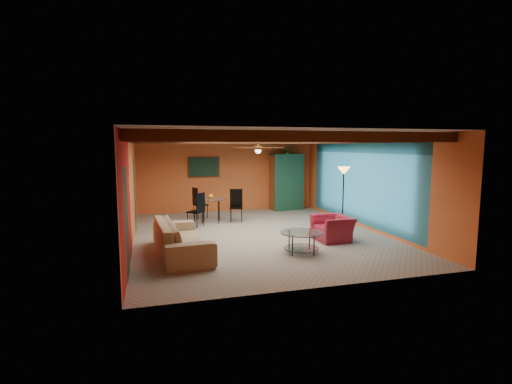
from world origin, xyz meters
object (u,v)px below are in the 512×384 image
object	(u,v)px
dining_table	(211,206)
vase	(211,187)
armoire	(287,183)
floor_lamp	(343,197)
potted_plant	(287,150)
coffee_table	(301,242)
armchair	(333,228)
sofa	(181,238)

from	to	relation	value
dining_table	vase	world-z (taller)	vase
dining_table	armoire	world-z (taller)	armoire
floor_lamp	potted_plant	xyz separation A→B (m)	(-0.45, 3.53, 1.37)
dining_table	potted_plant	world-z (taller)	potted_plant
coffee_table	potted_plant	size ratio (longest dim) A/B	2.14
armchair	armoire	size ratio (longest dim) A/B	0.47
armoire	potted_plant	world-z (taller)	potted_plant
floor_lamp	vase	world-z (taller)	floor_lamp
sofa	coffee_table	bearing A→B (deg)	-107.41
coffee_table	armchair	bearing A→B (deg)	34.58
armchair	floor_lamp	distance (m)	1.72
vase	sofa	bearing A→B (deg)	-109.45
coffee_table	vase	xyz separation A→B (m)	(-1.42, 4.01, 0.89)
floor_lamp	vase	size ratio (longest dim) A/B	10.00
coffee_table	armoire	distance (m)	5.96
sofa	floor_lamp	world-z (taller)	floor_lamp
sofa	armchair	world-z (taller)	sofa
sofa	armchair	bearing A→B (deg)	-90.96
sofa	dining_table	distance (m)	3.61
sofa	potted_plant	xyz separation A→B (m)	(4.36, 5.03, 1.90)
armchair	armoire	bearing A→B (deg)	171.75
armoire	potted_plant	distance (m)	1.25
vase	potted_plant	bearing A→B (deg)	27.35
sofa	armoire	size ratio (longest dim) A/B	1.25
armchair	coffee_table	world-z (taller)	armchair
sofa	armchair	xyz separation A→B (m)	(3.83, 0.23, -0.06)
floor_lamp	potted_plant	bearing A→B (deg)	97.27
armchair	dining_table	xyz separation A→B (m)	(-2.63, 3.17, 0.21)
coffee_table	armoire	xyz separation A→B (m)	(1.74, 5.64, 0.78)
floor_lamp	sofa	bearing A→B (deg)	-162.60
vase	dining_table	bearing A→B (deg)	180.00
potted_plant	armoire	bearing A→B (deg)	0.00
dining_table	floor_lamp	distance (m)	4.09
dining_table	sofa	bearing A→B (deg)	-109.45
armoire	floor_lamp	xyz separation A→B (m)	(0.45, -3.53, -0.12)
armchair	armoire	world-z (taller)	armoire
sofa	floor_lamp	bearing A→B (deg)	-76.94
sofa	potted_plant	distance (m)	6.92
sofa	vase	bearing A→B (deg)	-23.79
sofa	dining_table	world-z (taller)	dining_table
coffee_table	armoire	bearing A→B (deg)	72.85
sofa	potted_plant	bearing A→B (deg)	-45.24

